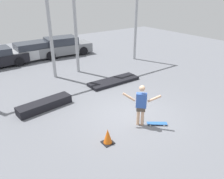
{
  "coord_description": "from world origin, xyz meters",
  "views": [
    {
      "loc": [
        -5.52,
        -6.15,
        5.06
      ],
      "look_at": [
        -0.06,
        1.33,
        0.79
      ],
      "focal_mm": 35.0,
      "sensor_mm": 36.0,
      "label": 1
    }
  ],
  "objects_px": {
    "parked_car_silver": "(34,51)",
    "parked_car_grey": "(63,46)",
    "manual_pad": "(114,81)",
    "skateboarder": "(141,104)",
    "skateboard": "(157,123)",
    "grind_box": "(45,105)",
    "traffic_cone": "(108,136)"
  },
  "relations": [
    {
      "from": "parked_car_grey",
      "to": "parked_car_silver",
      "type": "bearing_deg",
      "value": -178.88
    },
    {
      "from": "skateboarder",
      "to": "grind_box",
      "type": "bearing_deg",
      "value": 171.17
    },
    {
      "from": "grind_box",
      "to": "skateboard",
      "type": "bearing_deg",
      "value": -51.4
    },
    {
      "from": "skateboard",
      "to": "grind_box",
      "type": "xyz_separation_m",
      "value": [
        -3.2,
        4.01,
        0.13
      ]
    },
    {
      "from": "parked_car_grey",
      "to": "traffic_cone",
      "type": "height_order",
      "value": "parked_car_grey"
    },
    {
      "from": "skateboard",
      "to": "parked_car_silver",
      "type": "height_order",
      "value": "parked_car_silver"
    },
    {
      "from": "skateboarder",
      "to": "manual_pad",
      "type": "xyz_separation_m",
      "value": [
        1.78,
        4.2,
        -0.89
      ]
    },
    {
      "from": "manual_pad",
      "to": "parked_car_grey",
      "type": "xyz_separation_m",
      "value": [
        0.14,
        7.26,
        0.64
      ]
    },
    {
      "from": "skateboard",
      "to": "grind_box",
      "type": "bearing_deg",
      "value": 166.44
    },
    {
      "from": "parked_car_grey",
      "to": "traffic_cone",
      "type": "xyz_separation_m",
      "value": [
        -3.66,
        -11.64,
        -0.44
      ]
    },
    {
      "from": "manual_pad",
      "to": "parked_car_grey",
      "type": "bearing_deg",
      "value": 88.87
    },
    {
      "from": "grind_box",
      "to": "parked_car_silver",
      "type": "height_order",
      "value": "parked_car_silver"
    },
    {
      "from": "skateboard",
      "to": "parked_car_grey",
      "type": "bearing_deg",
      "value": 121.31
    },
    {
      "from": "skateboarder",
      "to": "parked_car_silver",
      "type": "bearing_deg",
      "value": 137.02
    },
    {
      "from": "manual_pad",
      "to": "parked_car_silver",
      "type": "height_order",
      "value": "parked_car_silver"
    },
    {
      "from": "grind_box",
      "to": "manual_pad",
      "type": "xyz_separation_m",
      "value": [
        4.42,
        0.6,
        -0.1
      ]
    },
    {
      "from": "manual_pad",
      "to": "traffic_cone",
      "type": "bearing_deg",
      "value": -128.74
    },
    {
      "from": "skateboarder",
      "to": "traffic_cone",
      "type": "relative_size",
      "value": 2.96
    },
    {
      "from": "parked_car_silver",
      "to": "manual_pad",
      "type": "bearing_deg",
      "value": -74.34
    },
    {
      "from": "parked_car_silver",
      "to": "parked_car_grey",
      "type": "height_order",
      "value": "parked_car_grey"
    },
    {
      "from": "parked_car_grey",
      "to": "manual_pad",
      "type": "bearing_deg",
      "value": -85.95
    },
    {
      "from": "skateboard",
      "to": "manual_pad",
      "type": "bearing_deg",
      "value": 113.07
    },
    {
      "from": "skateboarder",
      "to": "skateboard",
      "type": "relative_size",
      "value": 2.24
    },
    {
      "from": "skateboarder",
      "to": "parked_car_grey",
      "type": "relative_size",
      "value": 0.38
    },
    {
      "from": "skateboard",
      "to": "manual_pad",
      "type": "relative_size",
      "value": 0.25
    },
    {
      "from": "grind_box",
      "to": "manual_pad",
      "type": "relative_size",
      "value": 0.8
    },
    {
      "from": "skateboarder",
      "to": "skateboard",
      "type": "xyz_separation_m",
      "value": [
        0.56,
        -0.41,
        -0.91
      ]
    },
    {
      "from": "traffic_cone",
      "to": "parked_car_grey",
      "type": "bearing_deg",
      "value": 72.56
    },
    {
      "from": "grind_box",
      "to": "manual_pad",
      "type": "distance_m",
      "value": 4.46
    },
    {
      "from": "manual_pad",
      "to": "parked_car_silver",
      "type": "xyz_separation_m",
      "value": [
        -2.21,
        7.43,
        0.58
      ]
    },
    {
      "from": "skateboard",
      "to": "parked_car_silver",
      "type": "bearing_deg",
      "value": 132.57
    },
    {
      "from": "manual_pad",
      "to": "parked_car_silver",
      "type": "bearing_deg",
      "value": 106.58
    }
  ]
}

